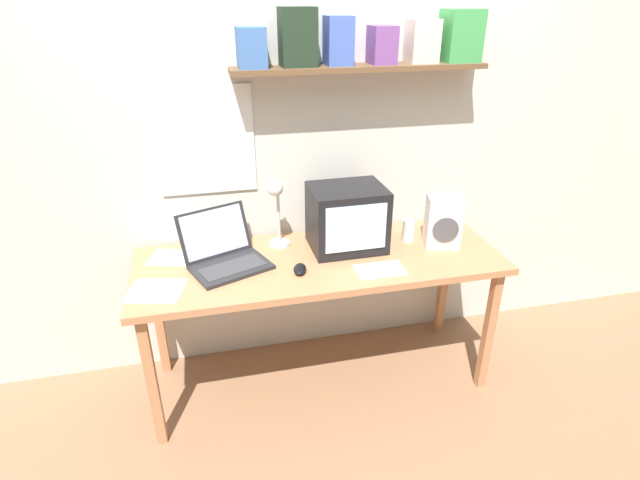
# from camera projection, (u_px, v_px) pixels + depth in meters

# --- Properties ---
(ground_plane) EXTENTS (12.00, 12.00, 0.00)m
(ground_plane) POSITION_uv_depth(u_px,v_px,m) (320.00, 377.00, 2.81)
(ground_plane) COLOR #8F684A
(back_wall) EXTENTS (5.60, 0.24, 2.60)m
(back_wall) POSITION_uv_depth(u_px,v_px,m) (305.00, 129.00, 2.56)
(back_wall) COLOR silver
(back_wall) RESTS_ON ground_plane
(corner_desk) EXTENTS (1.80, 0.65, 0.76)m
(corner_desk) POSITION_uv_depth(u_px,v_px,m) (320.00, 269.00, 2.50)
(corner_desk) COLOR #B67950
(corner_desk) RESTS_ON ground_plane
(crt_monitor) EXTENTS (0.37, 0.31, 0.32)m
(crt_monitor) POSITION_uv_depth(u_px,v_px,m) (347.00, 218.00, 2.52)
(crt_monitor) COLOR black
(crt_monitor) RESTS_ON corner_desk
(laptop) EXTENTS (0.45, 0.44, 0.25)m
(laptop) POSITION_uv_depth(u_px,v_px,m) (224.00, 252.00, 2.40)
(laptop) COLOR #232326
(laptop) RESTS_ON corner_desk
(desk_lamp) EXTENTS (0.11, 0.14, 0.37)m
(desk_lamp) POSITION_uv_depth(u_px,v_px,m) (276.00, 203.00, 2.47)
(desk_lamp) COLOR silver
(desk_lamp) RESTS_ON corner_desk
(juice_glass) EXTENTS (0.07, 0.07, 0.12)m
(juice_glass) POSITION_uv_depth(u_px,v_px,m) (409.00, 231.00, 2.63)
(juice_glass) COLOR white
(juice_glass) RESTS_ON corner_desk
(space_heater) EXTENTS (0.20, 0.18, 0.27)m
(space_heater) POSITION_uv_depth(u_px,v_px,m) (443.00, 222.00, 2.54)
(space_heater) COLOR white
(space_heater) RESTS_ON corner_desk
(computer_mouse) EXTENTS (0.08, 0.12, 0.03)m
(computer_mouse) POSITION_uv_depth(u_px,v_px,m) (300.00, 269.00, 2.34)
(computer_mouse) COLOR black
(computer_mouse) RESTS_ON corner_desk
(loose_paper_near_laptop) EXTENTS (0.28, 0.26, 0.00)m
(loose_paper_near_laptop) POSITION_uv_depth(u_px,v_px,m) (156.00, 291.00, 2.19)
(loose_paper_near_laptop) COLOR white
(loose_paper_near_laptop) RESTS_ON corner_desk
(printed_handout) EXTENTS (0.23, 0.14, 0.00)m
(printed_handout) POSITION_uv_depth(u_px,v_px,m) (380.00, 270.00, 2.36)
(printed_handout) COLOR white
(printed_handout) RESTS_ON corner_desk
(open_notebook) EXTENTS (0.27, 0.23, 0.00)m
(open_notebook) POSITION_uv_depth(u_px,v_px,m) (174.00, 258.00, 2.47)
(open_notebook) COLOR white
(open_notebook) RESTS_ON corner_desk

